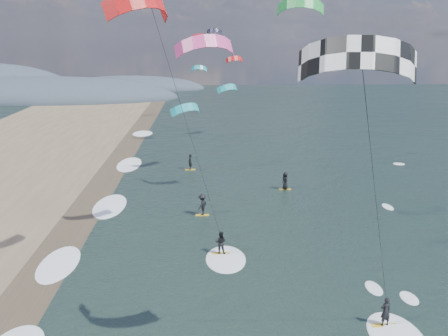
{
  "coord_description": "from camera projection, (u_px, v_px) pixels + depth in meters",
  "views": [
    {
      "loc": [
        -2.02,
        -14.31,
        14.07
      ],
      "look_at": [
        -1.0,
        12.0,
        7.0
      ],
      "focal_mm": 40.0,
      "sensor_mm": 36.0,
      "label": 1
    }
  ],
  "objects": [
    {
      "name": "wet_sand_strip",
      "position": [
        21.0,
        306.0,
        26.73
      ],
      "size": [
        3.0,
        240.0,
        0.0
      ],
      "primitive_type": "cube",
      "color": "#382D23",
      "rests_on": "ground"
    },
    {
      "name": "coastal_hills",
      "position": [
        27.0,
        95.0,
        119.94
      ],
      "size": [
        80.0,
        41.0,
        15.0
      ],
      "color": "#3D4756",
      "rests_on": "ground"
    },
    {
      "name": "kitesurfer_near_a",
      "position": [
        371.0,
        137.0,
        17.33
      ],
      "size": [
        7.61,
        8.56,
        14.58
      ],
      "color": "gold",
      "rests_on": "ground"
    },
    {
      "name": "kitesurfer_near_b",
      "position": [
        179.0,
        103.0,
        26.16
      ],
      "size": [
        6.85,
        9.03,
        16.51
      ],
      "color": "gold",
      "rests_on": "ground"
    },
    {
      "name": "far_kitesurfers",
      "position": [
        226.0,
        188.0,
        44.32
      ],
      "size": [
        10.18,
        15.0,
        1.76
      ],
      "color": "gold",
      "rests_on": "ground"
    },
    {
      "name": "bg_kite_field",
      "position": [
        219.0,
        52.0,
        63.96
      ],
      "size": [
        12.19,
        79.61,
        10.72
      ],
      "color": "black",
      "rests_on": "ground"
    },
    {
      "name": "shoreline_surf",
      "position": [
        67.0,
        266.0,
        31.36
      ],
      "size": [
        2.4,
        79.4,
        0.11
      ],
      "color": "white",
      "rests_on": "ground"
    }
  ]
}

